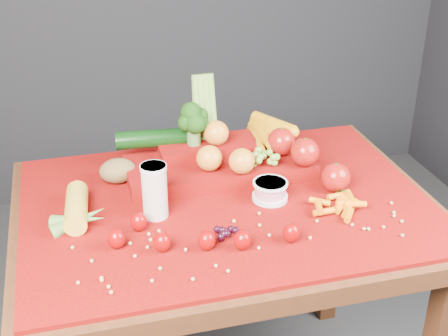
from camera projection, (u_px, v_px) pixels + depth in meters
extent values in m
cube|color=#32180B|center=(226.00, 213.00, 1.66)|extent=(1.10, 0.80, 0.05)
cube|color=#32180B|center=(55.00, 280.00, 2.00)|extent=(0.06, 0.06, 0.70)
cube|color=#32180B|center=(332.00, 237.00, 2.22)|extent=(0.06, 0.06, 0.70)
cube|color=#7D0B04|center=(226.00, 203.00, 1.64)|extent=(1.05, 0.75, 0.01)
cylinder|color=beige|center=(155.00, 191.00, 1.54)|extent=(0.06, 0.06, 0.14)
cylinder|color=silver|center=(153.00, 167.00, 1.51)|extent=(0.07, 0.07, 0.01)
cylinder|color=silver|center=(270.00, 197.00, 1.65)|extent=(0.09, 0.09, 0.01)
cylinder|color=#CF839A|center=(270.00, 188.00, 1.63)|extent=(0.08, 0.08, 0.04)
cylinder|color=silver|center=(270.00, 183.00, 1.63)|extent=(0.09, 0.09, 0.01)
ellipsoid|color=#8A0900|center=(139.00, 222.00, 1.50)|extent=(0.04, 0.04, 0.05)
cone|color=#174C0D|center=(138.00, 213.00, 1.49)|extent=(0.03, 0.03, 0.01)
ellipsoid|color=#8A0900|center=(116.00, 239.00, 1.44)|extent=(0.04, 0.04, 0.05)
cone|color=#174C0D|center=(116.00, 230.00, 1.43)|extent=(0.03, 0.03, 0.01)
ellipsoid|color=#8A0900|center=(162.00, 242.00, 1.43)|extent=(0.04, 0.04, 0.05)
cone|color=#174C0D|center=(162.00, 233.00, 1.42)|extent=(0.03, 0.03, 0.01)
ellipsoid|color=#8A0900|center=(207.00, 240.00, 1.43)|extent=(0.04, 0.04, 0.05)
cone|color=#174C0D|center=(206.00, 232.00, 1.42)|extent=(0.03, 0.03, 0.01)
ellipsoid|color=#8A0900|center=(242.00, 240.00, 1.43)|extent=(0.04, 0.04, 0.05)
cone|color=#174C0D|center=(242.00, 232.00, 1.42)|extent=(0.03, 0.03, 0.01)
ellipsoid|color=#8A0900|center=(291.00, 233.00, 1.46)|extent=(0.04, 0.04, 0.05)
cone|color=#174C0D|center=(292.00, 224.00, 1.45)|extent=(0.03, 0.03, 0.01)
ellipsoid|color=#8A0900|center=(157.00, 198.00, 1.60)|extent=(0.04, 0.04, 0.05)
cone|color=#174C0D|center=(156.00, 190.00, 1.59)|extent=(0.03, 0.03, 0.01)
cylinder|color=gold|center=(76.00, 207.00, 1.56)|extent=(0.07, 0.18, 0.06)
ellipsoid|color=brown|center=(118.00, 171.00, 1.72)|extent=(0.10, 0.07, 0.07)
cube|color=#7D0B04|center=(219.00, 167.00, 1.76)|extent=(0.52, 0.22, 0.04)
cube|color=#7D0B04|center=(208.00, 148.00, 1.78)|extent=(0.28, 0.12, 0.03)
sphere|color=maroon|center=(305.00, 152.00, 1.71)|extent=(0.08, 0.08, 0.08)
sphere|color=maroon|center=(336.00, 177.00, 1.67)|extent=(0.08, 0.08, 0.08)
sphere|color=maroon|center=(281.00, 142.00, 1.77)|extent=(0.08, 0.08, 0.08)
sphere|color=#C45B1F|center=(209.00, 158.00, 1.68)|extent=(0.07, 0.07, 0.07)
sphere|color=#C45B1F|center=(242.00, 161.00, 1.67)|extent=(0.07, 0.07, 0.07)
sphere|color=#C45B1F|center=(216.00, 133.00, 1.74)|extent=(0.07, 0.07, 0.07)
cylinder|color=#C78410|center=(255.00, 140.00, 1.83)|extent=(0.06, 0.17, 0.04)
cylinder|color=#C78410|center=(262.00, 134.00, 1.83)|extent=(0.04, 0.16, 0.04)
cylinder|color=#C78410|center=(269.00, 129.00, 1.83)|extent=(0.07, 0.17, 0.04)
cylinder|color=#C78410|center=(274.00, 124.00, 1.82)|extent=(0.10, 0.16, 0.04)
cylinder|color=#3F662D|center=(194.00, 137.00, 1.75)|extent=(0.04, 0.04, 0.04)
cylinder|color=olive|center=(196.00, 113.00, 1.77)|extent=(0.03, 0.06, 0.22)
cylinder|color=olive|center=(202.00, 113.00, 1.77)|extent=(0.02, 0.06, 0.22)
cylinder|color=olive|center=(207.00, 112.00, 1.78)|extent=(0.02, 0.06, 0.22)
cylinder|color=olive|center=(213.00, 112.00, 1.78)|extent=(0.03, 0.06, 0.22)
cylinder|color=black|center=(157.00, 138.00, 1.77)|extent=(0.23, 0.07, 0.05)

